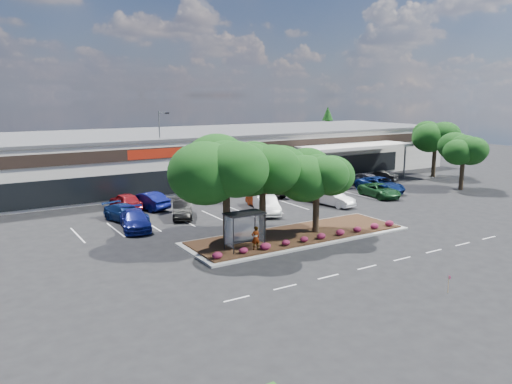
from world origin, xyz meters
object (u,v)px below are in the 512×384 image
light_pole (161,158)px  car_1 (126,213)px  survey_stake (449,282)px  car_0 (135,220)px

light_pole → car_1: 13.19m
survey_stake → car_0: 24.66m
survey_stake → car_0: car_0 is taller
car_0 → car_1: bearing=98.5°
light_pole → survey_stake: 35.84m
light_pole → car_1: light_pole is taller
light_pole → survey_stake: bearing=-85.2°
light_pole → survey_stake: (2.98, -35.55, -3.38)m
survey_stake → car_1: car_1 is taller
light_pole → car_0: size_ratio=1.71×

